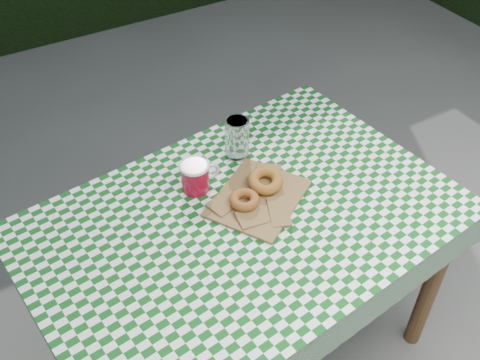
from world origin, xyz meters
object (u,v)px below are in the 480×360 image
(paper_bag, at_px, (258,198))
(coffee_mug, at_px, (195,177))
(drinking_glass, at_px, (237,138))
(table, at_px, (244,293))

(paper_bag, bearing_deg, coffee_mug, 135.70)
(coffee_mug, xyz_separation_m, drinking_glass, (0.20, 0.08, 0.02))
(drinking_glass, bearing_deg, paper_bag, -103.13)
(paper_bag, relative_size, drinking_glass, 2.07)
(paper_bag, relative_size, coffee_mug, 1.71)
(paper_bag, bearing_deg, table, -148.61)
(drinking_glass, bearing_deg, coffee_mug, -158.01)
(drinking_glass, bearing_deg, table, -115.65)
(coffee_mug, bearing_deg, paper_bag, -42.88)
(table, bearing_deg, coffee_mug, 102.79)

